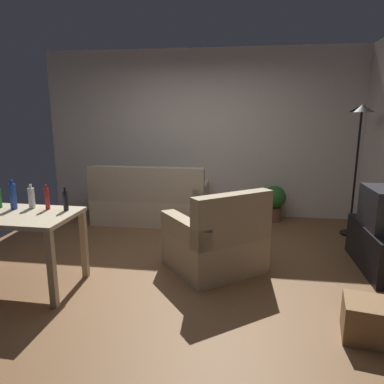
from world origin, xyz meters
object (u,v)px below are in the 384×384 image
Objects in this scene: torchiere_lamp at (359,135)px; potted_plant at (274,201)px; tv_stand at (381,249)px; bottle_red at (47,198)px; couch at (151,203)px; desk at (13,224)px; armchair at (217,242)px; bottle_blue at (13,196)px; bottle_dark at (66,201)px; storage_box at (376,321)px; bottle_clear at (31,198)px.

potted_plant is at bearing 153.28° from torchiere_lamp.
potted_plant is at bearing 31.52° from tv_stand.
torchiere_lamp is at bearing 28.90° from bottle_red.
torchiere_lamp is (2.97, -0.20, 1.11)m from couch.
desk is (-0.76, -2.30, 0.34)m from couch.
torchiere_lamp reaches higher than armchair.
bottle_blue is (-2.01, -0.52, 0.57)m from armchair.
tv_stand is at bearing -90.00° from torchiere_lamp.
bottle_blue is at bearing -177.79° from bottle_dark.
armchair is (-1.80, -1.42, -1.09)m from torchiere_lamp.
desk is 2.53× the size of storage_box.
potted_plant is 3.75m from bottle_blue.
armchair is at bearing 14.16° from bottle_clear.
bottle_blue is 1.28× the size of bottle_dark.
tv_stand is 1.93× the size of potted_plant.
tv_stand is 3.77m from bottle_clear.
torchiere_lamp is 6.10× the size of bottle_blue.
tv_stand is 4.34× the size of bottle_red.
torchiere_lamp is 7.37× the size of bottle_clear.
armchair is at bearing 18.99° from bottle_dark.
bottle_clear is 0.39m from bottle_dark.
bottle_blue is at bearing -174.07° from bottle_red.
torchiere_lamp is 7.15× the size of bottle_red.
armchair is 4.99× the size of bottle_clear.
desk is at bearing 71.78° from couch.
bottle_blue is at bearing 101.69° from tv_stand.
desk is at bearing 104.16° from tv_stand.
storage_box is at bearing -79.96° from potted_plant.
armchair is 2.15m from bottle_blue.
bottle_dark is (-3.26, -1.92, -0.55)m from torchiere_lamp.
torchiere_lamp is at bearing 78.81° from storage_box.
torchiere_lamp reaches higher than potted_plant.
bottle_blue is 0.35m from bottle_red.
storage_box is (2.47, -2.70, -0.16)m from couch.
desk is 4.80× the size of bottle_red.
bottle_dark is (-1.46, -0.50, 0.54)m from armchair.
bottle_blue is 1.21× the size of bottle_clear.
bottle_clear reaches higher than couch.
bottle_blue reaches higher than storage_box.
bottle_red is at bearing -7.04° from bottle_clear.
bottle_dark reaches higher than desk.
bottle_dark reaches higher than couch.
bottle_clear is (0.08, 0.21, 0.22)m from desk.
potted_plant is at bearing 42.61° from bottle_clear.
storage_box is at bearing -11.20° from bottle_red.
bottle_blue reaches higher than potted_plant.
tv_stand is 1.82m from armchair.
tv_stand is 4.48× the size of bottle_clear.
couch is 0.97× the size of torchiere_lamp.
bottle_blue reaches higher than couch.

